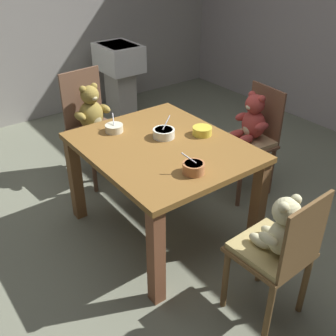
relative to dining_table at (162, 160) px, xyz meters
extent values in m
cube|color=slate|center=(0.00, 0.00, -0.61)|extent=(5.20, 5.20, 0.04)
cube|color=brown|center=(0.00, 0.00, 0.10)|extent=(1.14, 0.95, 0.04)
cube|color=brown|center=(-0.52, -0.42, -0.25)|extent=(0.08, 0.08, 0.67)
cube|color=brown|center=(0.52, -0.42, -0.25)|extent=(0.08, 0.08, 0.67)
cube|color=brown|center=(-0.52, 0.42, -0.25)|extent=(0.08, 0.08, 0.67)
cube|color=brown|center=(0.52, 0.42, -0.25)|extent=(0.08, 0.08, 0.67)
cube|color=brown|center=(-0.94, 0.00, -0.15)|extent=(0.45, 0.45, 0.02)
cube|color=brown|center=(-1.13, -0.02, 0.10)|extent=(0.05, 0.38, 0.49)
cylinder|color=brown|center=(-0.74, -0.16, -0.37)|extent=(0.04, 0.04, 0.42)
cylinder|color=brown|center=(-0.78, 0.19, -0.37)|extent=(0.04, 0.04, 0.42)
cylinder|color=brown|center=(-1.10, -0.19, -0.37)|extent=(0.04, 0.04, 0.42)
cylinder|color=brown|center=(-1.13, 0.16, -0.37)|extent=(0.04, 0.04, 0.42)
ellipsoid|color=olive|center=(-1.01, -0.01, -0.02)|extent=(0.20, 0.23, 0.25)
ellipsoid|color=beige|center=(-0.95, 0.00, -0.03)|extent=(0.08, 0.12, 0.15)
sphere|color=olive|center=(-1.00, -0.01, 0.17)|extent=(0.15, 0.15, 0.15)
ellipsoid|color=beige|center=(-0.94, 0.00, 0.16)|extent=(0.06, 0.07, 0.05)
sphere|color=olive|center=(-1.00, -0.06, 0.22)|extent=(0.06, 0.06, 0.06)
sphere|color=olive|center=(-1.01, 0.05, 0.22)|extent=(0.06, 0.06, 0.06)
ellipsoid|color=olive|center=(-0.97, -0.13, 0.02)|extent=(0.15, 0.08, 0.07)
ellipsoid|color=olive|center=(-0.99, 0.12, 0.02)|extent=(0.15, 0.08, 0.07)
ellipsoid|color=olive|center=(-0.87, -0.06, -0.10)|extent=(0.17, 0.09, 0.08)
ellipsoid|color=olive|center=(-0.89, 0.06, -0.10)|extent=(0.17, 0.09, 0.08)
cube|color=brown|center=(-0.02, 0.84, -0.15)|extent=(0.42, 0.43, 0.02)
cube|color=brown|center=(-0.01, 1.03, 0.08)|extent=(0.35, 0.05, 0.44)
cylinder|color=brown|center=(-0.20, 0.68, -0.37)|extent=(0.04, 0.04, 0.42)
cylinder|color=brown|center=(0.12, 0.66, -0.37)|extent=(0.04, 0.04, 0.42)
cylinder|color=brown|center=(-0.17, 1.02, -0.37)|extent=(0.04, 0.04, 0.42)
cylinder|color=brown|center=(0.15, 1.00, -0.37)|extent=(0.04, 0.04, 0.42)
cube|color=tan|center=(-0.02, 0.84, -0.12)|extent=(0.38, 0.40, 0.04)
ellipsoid|color=#A53A35|center=(-0.02, 0.91, 0.01)|extent=(0.21, 0.19, 0.23)
ellipsoid|color=beige|center=(-0.02, 0.86, 0.00)|extent=(0.11, 0.07, 0.14)
sphere|color=#A53A35|center=(-0.02, 0.90, 0.18)|extent=(0.15, 0.15, 0.15)
ellipsoid|color=beige|center=(-0.02, 0.85, 0.17)|extent=(0.06, 0.06, 0.05)
sphere|color=#A53A35|center=(-0.07, 0.92, 0.24)|extent=(0.06, 0.06, 0.06)
sphere|color=#A53A35|center=(0.03, 0.91, 0.24)|extent=(0.06, 0.06, 0.06)
ellipsoid|color=#A53A35|center=(-0.13, 0.89, 0.04)|extent=(0.07, 0.14, 0.06)
ellipsoid|color=#A53A35|center=(0.09, 0.88, 0.04)|extent=(0.07, 0.14, 0.06)
ellipsoid|color=#A53A35|center=(-0.08, 0.80, -0.07)|extent=(0.08, 0.16, 0.07)
ellipsoid|color=#A53A35|center=(0.03, 0.79, -0.07)|extent=(0.08, 0.16, 0.07)
cube|color=brown|center=(0.94, 0.03, -0.15)|extent=(0.38, 0.39, 0.02)
cube|color=brown|center=(1.11, 0.04, 0.06)|extent=(0.03, 0.35, 0.41)
cylinder|color=brown|center=(0.78, 0.18, -0.37)|extent=(0.04, 0.04, 0.42)
cylinder|color=brown|center=(0.79, -0.13, -0.37)|extent=(0.04, 0.04, 0.42)
cylinder|color=brown|center=(1.08, 0.20, -0.37)|extent=(0.04, 0.04, 0.42)
cylinder|color=brown|center=(1.10, -0.12, -0.37)|extent=(0.04, 0.04, 0.42)
cube|color=tan|center=(0.94, 0.03, -0.12)|extent=(0.35, 0.36, 0.04)
ellipsoid|color=beige|center=(1.00, 0.04, 0.00)|extent=(0.16, 0.18, 0.20)
ellipsoid|color=beige|center=(0.95, 0.03, -0.01)|extent=(0.06, 0.10, 0.12)
sphere|color=beige|center=(0.99, 0.04, 0.15)|extent=(0.14, 0.14, 0.14)
ellipsoid|color=beige|center=(0.94, 0.03, 0.14)|extent=(0.05, 0.06, 0.04)
sphere|color=beige|center=(1.00, 0.09, 0.21)|extent=(0.05, 0.05, 0.05)
sphere|color=beige|center=(1.00, -0.01, 0.21)|extent=(0.05, 0.05, 0.05)
ellipsoid|color=beige|center=(0.98, 0.13, 0.02)|extent=(0.12, 0.06, 0.06)
ellipsoid|color=beige|center=(0.98, -0.06, 0.02)|extent=(0.12, 0.06, 0.06)
ellipsoid|color=beige|center=(0.89, 0.08, -0.07)|extent=(0.14, 0.07, 0.06)
ellipsoid|color=beige|center=(0.90, -0.02, -0.07)|extent=(0.14, 0.07, 0.06)
cylinder|color=beige|center=(-0.36, -0.15, 0.14)|extent=(0.13, 0.13, 0.05)
cylinder|color=beige|center=(-0.36, -0.15, 0.12)|extent=(0.07, 0.07, 0.01)
cylinder|color=beige|center=(-0.36, -0.15, 0.17)|extent=(0.10, 0.10, 0.01)
cylinder|color=#BCBCC1|center=(-0.39, -0.14, 0.20)|extent=(0.08, 0.04, 0.06)
ellipsoid|color=#BCBCC1|center=(-0.35, -0.15, 0.16)|extent=(0.04, 0.03, 0.01)
cylinder|color=silver|center=(-0.08, 0.08, 0.15)|extent=(0.15, 0.15, 0.06)
cylinder|color=silver|center=(-0.08, 0.08, 0.12)|extent=(0.08, 0.08, 0.01)
cylinder|color=beige|center=(-0.08, 0.08, 0.17)|extent=(0.12, 0.12, 0.01)
cylinder|color=#BCBCC1|center=(-0.09, 0.11, 0.21)|extent=(0.05, 0.10, 0.08)
ellipsoid|color=#BCBCC1|center=(-0.08, 0.06, 0.17)|extent=(0.03, 0.04, 0.01)
cylinder|color=yellow|center=(0.04, 0.31, 0.15)|extent=(0.13, 0.13, 0.06)
cylinder|color=yellow|center=(0.04, 0.31, 0.12)|extent=(0.07, 0.07, 0.01)
cylinder|color=beige|center=(0.04, 0.31, 0.17)|extent=(0.11, 0.11, 0.01)
cylinder|color=#B97344|center=(0.40, -0.06, 0.15)|extent=(0.13, 0.13, 0.06)
cylinder|color=#B97344|center=(0.40, -0.06, 0.12)|extent=(0.07, 0.07, 0.01)
cylinder|color=beige|center=(0.40, -0.06, 0.18)|extent=(0.11, 0.11, 0.01)
cylinder|color=#BCBCC1|center=(0.38, -0.08, 0.22)|extent=(0.07, 0.07, 0.07)
ellipsoid|color=#BCBCC1|center=(0.40, -0.06, 0.17)|extent=(0.04, 0.04, 0.01)
cube|color=#B7B2A8|center=(-2.05, 0.89, -0.32)|extent=(0.32, 0.24, 0.53)
cube|color=white|center=(-2.05, 0.89, 0.09)|extent=(0.53, 0.40, 0.29)
cube|color=#38383D|center=(-2.05, 0.89, 0.20)|extent=(0.42, 0.32, 0.08)
camera|label=1|loc=(1.92, -1.38, 1.35)|focal=43.19mm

